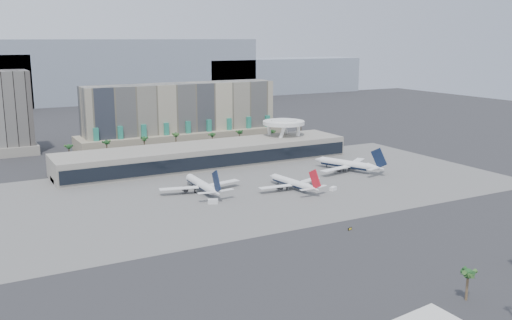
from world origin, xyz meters
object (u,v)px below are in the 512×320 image
airliner_centre (293,183)px  airliner_right (348,164)px  taxiway_sign (350,229)px  service_vehicle_b (333,189)px  service_vehicle_a (213,201)px  airliner_left (202,185)px

airliner_centre → airliner_right: bearing=13.6°
taxiway_sign → service_vehicle_b: bearing=42.7°
service_vehicle_b → service_vehicle_a: bearing=152.0°
airliner_right → taxiway_sign: bearing=-150.5°
service_vehicle_a → taxiway_sign: (31.60, -56.81, -0.60)m
taxiway_sign → airliner_centre: bearing=60.8°
airliner_left → airliner_centre: 43.67m
service_vehicle_b → taxiway_sign: size_ratio=1.62×
airliner_left → taxiway_sign: (28.23, -77.20, -3.16)m
airliner_left → airliner_right: airliner_right is taller
airliner_left → taxiway_sign: 82.26m
taxiway_sign → service_vehicle_a: bearing=101.3°
airliner_centre → service_vehicle_a: bearing=177.5°
airliner_centre → airliner_left: bearing=150.2°
airliner_centre → taxiway_sign: airliner_centre is taller
airliner_left → airliner_right: 87.69m
airliner_left → service_vehicle_a: bearing=-98.5°
service_vehicle_b → airliner_right: bearing=22.2°
airliner_left → service_vehicle_a: (-3.37, -20.39, -2.56)m
taxiway_sign → airliner_left: bearing=92.3°
service_vehicle_b → taxiway_sign: bearing=-141.1°
service_vehicle_a → airliner_centre: bearing=27.4°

